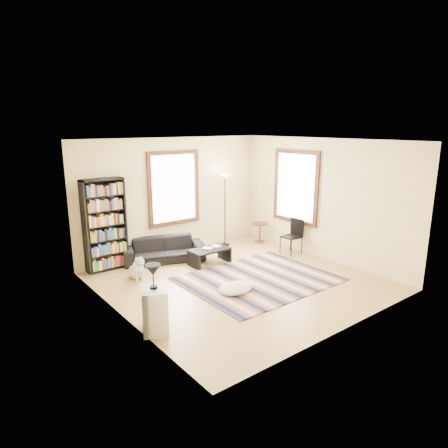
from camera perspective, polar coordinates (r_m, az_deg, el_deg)
floor at (r=8.21m, az=2.17°, el=-8.49°), size 5.00×5.00×0.10m
ceiling at (r=7.58m, az=2.37°, el=12.19°), size 5.00×5.00×0.10m
wall_back at (r=9.81m, az=-7.38°, el=4.00°), size 5.00×0.10×2.80m
wall_front at (r=6.11m, az=17.88°, el=-2.77°), size 5.00×0.10×2.80m
wall_left at (r=6.47m, az=-15.30°, el=-1.65°), size 0.10×5.00×2.80m
wall_right at (r=9.58m, az=14.04°, el=3.45°), size 0.10×5.00×2.80m
window_back at (r=9.71m, az=-7.18°, el=5.10°), size 1.20×0.06×1.60m
window_right at (r=9.99m, az=10.22°, el=5.24°), size 0.06×1.20×1.60m
rug at (r=8.30m, az=4.95°, el=-7.83°), size 2.92×2.34×0.02m
sofa at (r=9.39m, az=-8.59°, el=-3.61°), size 1.99×1.33×0.54m
bookshelf at (r=8.92m, az=-16.66°, el=-0.13°), size 0.90×0.30×2.00m
coffee_table at (r=9.09m, az=-2.08°, el=-4.65°), size 0.91×0.53×0.36m
book_a at (r=8.98m, az=-2.61°, el=-3.63°), size 0.27×0.25×0.02m
book_b at (r=9.15m, az=-1.51°, el=-3.27°), size 0.24×0.18×0.02m
floor_cushion at (r=7.64m, az=1.65°, el=-9.11°), size 0.75×0.59×0.18m
floor_lamp at (r=10.31m, az=0.13°, el=1.94°), size 0.33×0.33×1.86m
side_table at (r=10.74m, az=5.14°, el=-1.25°), size 0.53×0.53×0.54m
folding_chair at (r=9.87m, az=9.59°, el=-1.81°), size 0.43×0.41×0.86m
white_cabinet at (r=6.31m, az=-9.86°, el=-11.97°), size 0.56×0.61×0.70m
table_lamp at (r=6.09m, az=-10.08°, el=-7.40°), size 0.29×0.29×0.38m
dog at (r=8.42m, az=-12.45°, el=-6.03°), size 0.36×0.50×0.50m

